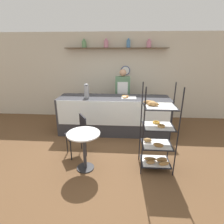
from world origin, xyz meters
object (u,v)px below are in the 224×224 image
at_px(cafe_chair, 79,131).
at_px(person_worker, 122,95).
at_px(pastry_rack, 157,136).
at_px(cafe_table, 84,143).
at_px(donut_tray_counter, 126,97).
at_px(coffee_carafe, 86,91).

bearing_deg(cafe_chair, person_worker, 121.38).
bearing_deg(pastry_rack, cafe_table, -174.71).
relative_size(pastry_rack, donut_tray_counter, 4.28).
bearing_deg(person_worker, pastry_rack, -73.15).
xyz_separation_m(coffee_carafe, donut_tray_counter, (1.03, 0.06, -0.16)).
xyz_separation_m(person_worker, coffee_carafe, (-0.93, -0.70, 0.27)).
distance_m(pastry_rack, cafe_table, 1.34).
distance_m(pastry_rack, cafe_chair, 1.60).
height_order(pastry_rack, cafe_chair, pastry_rack).
bearing_deg(coffee_carafe, cafe_table, -80.97).
height_order(person_worker, cafe_table, person_worker).
height_order(pastry_rack, donut_tray_counter, pastry_rack).
bearing_deg(coffee_carafe, pastry_rack, -42.69).
xyz_separation_m(pastry_rack, coffee_carafe, (-1.58, 1.46, 0.50)).
bearing_deg(cafe_table, pastry_rack, 5.29).
bearing_deg(donut_tray_counter, person_worker, 99.53).
distance_m(pastry_rack, coffee_carafe, 2.21).
relative_size(pastry_rack, cafe_table, 2.16).
xyz_separation_m(pastry_rack, person_worker, (-0.65, 2.16, 0.23)).
xyz_separation_m(person_worker, donut_tray_counter, (0.11, -0.64, 0.11)).
distance_m(person_worker, coffee_carafe, 1.19).
height_order(cafe_table, cafe_chair, cafe_chair).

